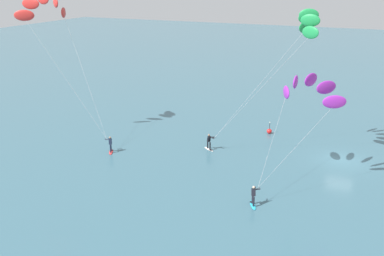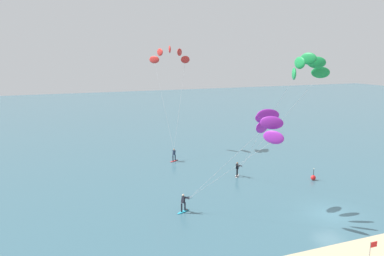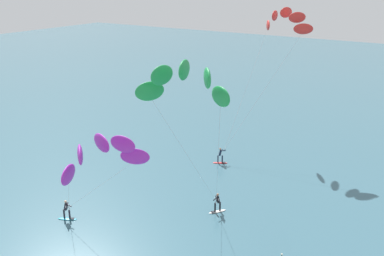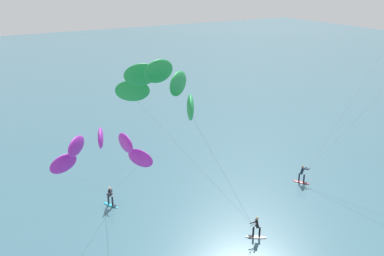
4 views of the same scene
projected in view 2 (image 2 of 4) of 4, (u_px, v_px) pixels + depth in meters
ground_plane at (331, 214)px, 34.60m from camera, size 240.00×240.00×0.00m
kitesurfer_nearshore at (304, 71)px, 36.44m from camera, size 5.87×10.66×14.07m
kitesurfer_mid_water at (264, 127)px, 33.86m from camera, size 9.36×6.07×9.30m
kitesurfer_far_out at (170, 58)px, 57.93m from camera, size 6.51×11.12×15.15m
marker_buoy at (313, 178)px, 43.87m from camera, size 0.56×0.56×1.38m
beach_flag at (372, 251)px, 24.67m from camera, size 0.57×0.05×2.20m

